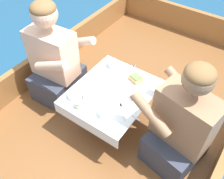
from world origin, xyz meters
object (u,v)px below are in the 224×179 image
Objects in this scene: person_starboard at (181,127)px; sandwich at (136,78)px; coffee_cup_port at (104,113)px; person_port at (55,62)px; coffee_cup_starboard at (137,95)px; tin_can at (79,104)px; coffee_cup_center at (113,64)px.

person_starboard is 0.55m from sandwich.
person_starboard is 8.84× the size of coffee_cup_port.
person_starboard is at bearing -3.88° from person_port.
person_port is at bearing 163.28° from coffee_cup_port.
sandwich is (-0.50, 0.22, 0.02)m from person_starboard.
coffee_cup_starboard is at bearing 2.16° from person_starboard.
tin_can is at bearing -30.93° from person_port.
coffee_cup_port is 0.98× the size of coffee_cup_center.
coffee_cup_starboard reaches higher than sandwich.
person_port is at bearing 153.35° from tin_can.
coffee_cup_port is at bearing 10.68° from tin_can.
person_starboard is at bearing 23.27° from coffee_cup_port.
coffee_cup_port is at bearing 34.26° from person_starboard.
coffee_cup_port is 0.55m from coffee_cup_center.
coffee_cup_starboard is (-0.40, 0.06, 0.03)m from person_starboard.
coffee_cup_center is (0.43, 0.27, 0.00)m from person_port.
coffee_cup_center is at bearing 96.26° from tin_can.
coffee_cup_center is (-0.36, 0.20, -0.00)m from coffee_cup_starboard.
sandwich is 0.52m from tin_can.
coffee_cup_port is at bearing -21.00° from person_port.
coffee_cup_starboard is at bearing 0.75° from person_port.
person_starboard is (1.19, 0.01, -0.02)m from person_port.
coffee_cup_center is (-0.26, 0.48, 0.00)m from coffee_cup_port.
sandwich is 1.21× the size of coffee_cup_starboard.
coffee_cup_starboard reaches higher than coffee_cup_center.
person_port is at bearing -147.60° from coffee_cup_center.
person_port is 7.73× the size of sandwich.
person_port is at bearing -174.97° from coffee_cup_starboard.
person_port is 14.16× the size of tin_can.
coffee_cup_port is 1.56× the size of tin_can.
coffee_cup_starboard is at bearing 69.24° from coffee_cup_port.
sandwich is 1.83× the size of tin_can.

